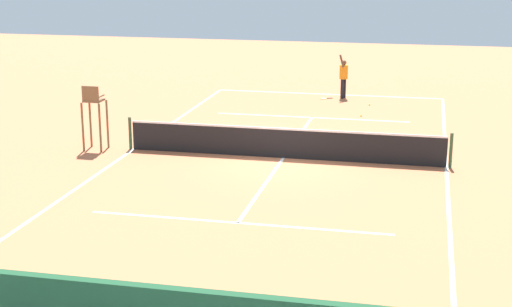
{
  "coord_description": "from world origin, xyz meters",
  "views": [
    {
      "loc": [
        -4.26,
        23.27,
        6.52
      ],
      "look_at": [
        0.0,
        4.0,
        1.2
      ],
      "focal_mm": 54.69,
      "sensor_mm": 36.0,
      "label": 1
    }
  ],
  "objects_px": {
    "tennis_net": "(284,143)",
    "tennis_racket": "(324,98)",
    "tennis_player": "(344,75)",
    "tennis_ball_near": "(361,116)",
    "umpire_chair": "(94,110)",
    "tennis_ball_far": "(370,105)"
  },
  "relations": [
    {
      "from": "umpire_chair",
      "to": "tennis_racket",
      "type": "distance_m",
      "value": 12.02
    },
    {
      "from": "tennis_net",
      "to": "tennis_ball_far",
      "type": "distance_m",
      "value": 9.14
    },
    {
      "from": "tennis_net",
      "to": "tennis_ball_near",
      "type": "height_order",
      "value": "tennis_net"
    },
    {
      "from": "umpire_chair",
      "to": "tennis_player",
      "type": "distance_m",
      "value": 12.65
    },
    {
      "from": "tennis_racket",
      "to": "tennis_ball_far",
      "type": "distance_m",
      "value": 2.29
    },
    {
      "from": "tennis_net",
      "to": "tennis_ball_far",
      "type": "relative_size",
      "value": 156.06
    },
    {
      "from": "tennis_racket",
      "to": "tennis_net",
      "type": "bearing_deg",
      "value": 90.28
    },
    {
      "from": "tennis_net",
      "to": "umpire_chair",
      "type": "height_order",
      "value": "umpire_chair"
    },
    {
      "from": "tennis_racket",
      "to": "tennis_ball_far",
      "type": "relative_size",
      "value": 8.83
    },
    {
      "from": "tennis_racket",
      "to": "tennis_ball_near",
      "type": "bearing_deg",
      "value": 120.03
    },
    {
      "from": "tennis_net",
      "to": "tennis_racket",
      "type": "height_order",
      "value": "tennis_net"
    },
    {
      "from": "tennis_racket",
      "to": "tennis_ball_near",
      "type": "distance_m",
      "value": 3.79
    },
    {
      "from": "tennis_ball_far",
      "to": "tennis_racket",
      "type": "bearing_deg",
      "value": -26.57
    },
    {
      "from": "tennis_player",
      "to": "tennis_ball_near",
      "type": "xyz_separation_m",
      "value": [
        -1.11,
        3.61,
        -0.98
      ]
    },
    {
      "from": "umpire_chair",
      "to": "tennis_ball_far",
      "type": "bearing_deg",
      "value": -131.66
    },
    {
      "from": "umpire_chair",
      "to": "tennis_ball_near",
      "type": "bearing_deg",
      "value": -139.11
    },
    {
      "from": "umpire_chair",
      "to": "tennis_player",
      "type": "relative_size",
      "value": 1.11
    },
    {
      "from": "tennis_racket",
      "to": "tennis_ball_near",
      "type": "relative_size",
      "value": 8.83
    },
    {
      "from": "tennis_ball_near",
      "to": "tennis_racket",
      "type": "bearing_deg",
      "value": -59.97
    },
    {
      "from": "umpire_chair",
      "to": "tennis_racket",
      "type": "height_order",
      "value": "umpire_chair"
    },
    {
      "from": "tennis_racket",
      "to": "tennis_ball_far",
      "type": "height_order",
      "value": "tennis_ball_far"
    },
    {
      "from": "tennis_player",
      "to": "tennis_ball_near",
      "type": "distance_m",
      "value": 3.9
    }
  ]
}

